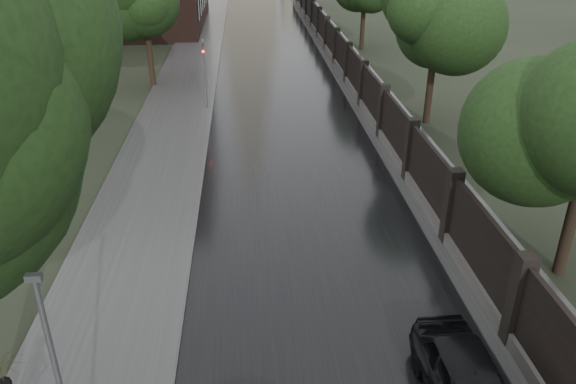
{
  "coord_description": "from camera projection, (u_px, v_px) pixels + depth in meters",
  "views": [
    {
      "loc": [
        -2.03,
        -5.9,
        10.08
      ],
      "look_at": [
        -0.73,
        11.23,
        1.5
      ],
      "focal_mm": 35.0,
      "sensor_mm": 36.0,
      "label": 1
    }
  ],
  "objects": [
    {
      "name": "fence_right",
      "position": [
        343.0,
        61.0,
        38.33
      ],
      "size": [
        0.45,
        75.72,
        2.7
      ],
      "color": "#383533",
      "rests_on": "ground"
    },
    {
      "name": "traffic_light",
      "position": [
        204.0,
        68.0,
        30.84
      ],
      "size": [
        0.16,
        0.32,
        4.0
      ],
      "color": "#59595E",
      "rests_on": "ground"
    },
    {
      "name": "pedestrian_umbrella",
      "position": [
        2.0,
        378.0,
        11.01
      ],
      "size": [
        0.98,
        1.0,
        2.59
      ],
      "rotation": [
        0.0,
        0.0,
        -0.02
      ],
      "color": "black",
      "rests_on": "sidewalk_left"
    },
    {
      "name": "tree_right_b",
      "position": [
        437.0,
        28.0,
        27.83
      ],
      "size": [
        4.08,
        4.08,
        7.01
      ],
      "color": "black",
      "rests_on": "ground"
    },
    {
      "name": "tree_left_far",
      "position": [
        144.0,
        2.0,
        33.79
      ],
      "size": [
        4.25,
        4.25,
        7.39
      ],
      "color": "black",
      "rests_on": "ground"
    }
  ]
}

